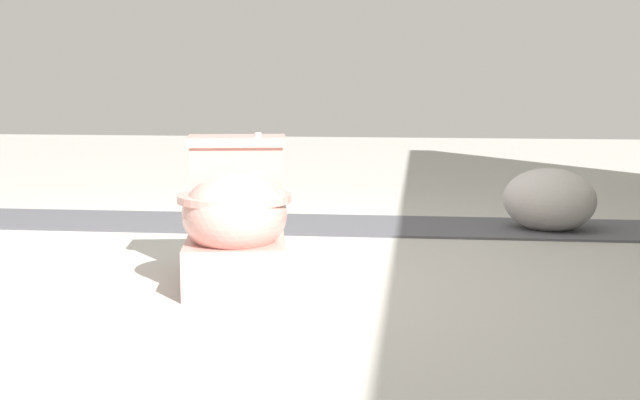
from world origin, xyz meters
TOP-DOWN VIEW (x-y plane):
  - ground_plane at (0.00, 0.00)m, footprint 14.00×14.00m
  - gravel_strip at (-1.13, 0.50)m, footprint 0.56×8.00m
  - toilet at (0.06, 0.09)m, footprint 0.69×0.48m
  - boulder_near at (-1.10, 1.33)m, footprint 0.46×0.52m

SIDE VIEW (x-z plane):
  - ground_plane at x=0.00m, z-range 0.00..0.00m
  - gravel_strip at x=-1.13m, z-range 0.00..0.01m
  - boulder_near at x=-1.10m, z-range 0.00..0.30m
  - toilet at x=0.06m, z-range -0.04..0.48m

